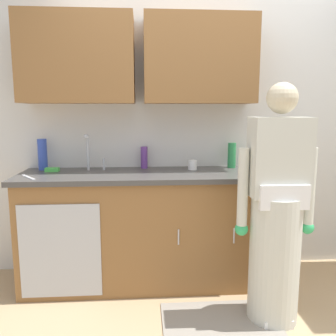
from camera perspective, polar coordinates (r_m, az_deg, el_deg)
name	(u,v)px	position (r m, az deg, el deg)	size (l,w,h in m)	color
ground_plane	(223,326)	(2.65, 8.81, -23.83)	(9.00, 9.00, 0.00)	tan
kitchen_wall_with_uppers	(187,107)	(3.18, 3.00, 9.82)	(4.80, 0.44, 2.70)	silver
counter_cabinet	(141,230)	(3.03, -4.41, -9.93)	(1.90, 0.62, 0.90)	brown
countertop	(140,175)	(2.91, -4.46, -1.13)	(1.96, 0.66, 0.04)	#474442
sink	(91,175)	(2.95, -12.31, -1.08)	(0.50, 0.36, 0.35)	#B7BABF
person_at_sink	(276,223)	(2.52, 16.97, -8.48)	(0.55, 0.34, 1.62)	white
floor_mat	(220,321)	(2.69, 8.39, -23.17)	(0.80, 0.50, 0.01)	gray
bottle_soap	(232,155)	(3.18, 10.21, 2.02)	(0.07, 0.07, 0.22)	#2D8C4C
bottle_water_tall	(144,157)	(3.12, -3.86, 1.71)	(0.06, 0.06, 0.19)	#66388C
bottle_cleaner_spray	(43,154)	(3.20, -19.52, 2.07)	(0.08, 0.08, 0.26)	#334CB2
cup_by_sink	(192,165)	(3.05, 3.94, 0.51)	(0.08, 0.08, 0.08)	white
knife_on_counter	(28,177)	(2.89, -21.57, -1.37)	(0.24, 0.02, 0.01)	silver
sponge	(52,170)	(3.11, -18.12, -0.25)	(0.11, 0.07, 0.03)	#4CBF4C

